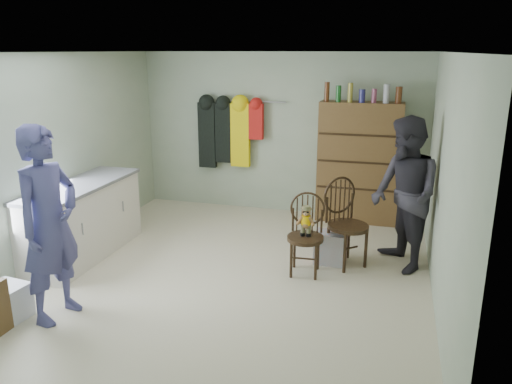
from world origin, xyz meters
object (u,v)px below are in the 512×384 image
(counter, at_px, (83,220))
(dresser, at_px, (359,162))
(chair_front, at_px, (306,229))
(chair_far, at_px, (345,219))

(counter, bearing_deg, dresser, 35.68)
(chair_front, distance_m, dresser, 2.12)
(counter, height_order, chair_front, chair_front)
(counter, relative_size, chair_front, 1.96)
(chair_far, relative_size, dresser, 0.51)
(counter, height_order, chair_far, chair_far)
(chair_front, bearing_deg, chair_far, 38.43)
(counter, distance_m, chair_front, 2.80)
(counter, xyz_separation_m, dresser, (3.20, 2.30, 0.44))
(counter, xyz_separation_m, chair_front, (2.78, 0.26, 0.07))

